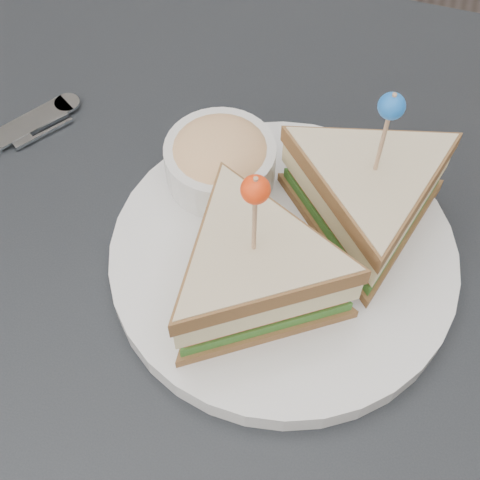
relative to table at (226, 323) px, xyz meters
The scene contains 2 objects.
table is the anchor object (origin of this frame).
plate_meal 0.13m from the table, 35.42° to the left, with size 0.31×0.31×0.16m.
Camera 1 is at (0.09, -0.25, 1.22)m, focal length 50.00 mm.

